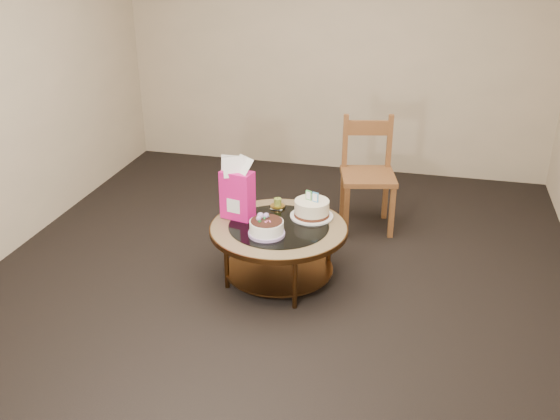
% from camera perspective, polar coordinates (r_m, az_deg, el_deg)
% --- Properties ---
extents(ground, '(5.00, 5.00, 0.00)m').
position_cam_1_polar(ground, '(4.79, -0.11, -6.35)').
color(ground, black).
rests_on(ground, ground).
extents(room_walls, '(4.52, 5.02, 2.61)m').
position_cam_1_polar(room_walls, '(4.21, -0.13, 11.94)').
color(room_walls, tan).
rests_on(room_walls, ground).
extents(coffee_table, '(1.02, 1.02, 0.46)m').
position_cam_1_polar(coffee_table, '(4.61, -0.12, -2.32)').
color(coffee_table, '#523217').
rests_on(coffee_table, ground).
extents(decorated_cake, '(0.26, 0.26, 0.15)m').
position_cam_1_polar(decorated_cake, '(4.42, -1.25, -1.68)').
color(decorated_cake, '#A587BF').
rests_on(decorated_cake, coffee_table).
extents(cream_cake, '(0.33, 0.33, 0.21)m').
position_cam_1_polar(cream_cake, '(4.69, 2.92, 0.09)').
color(cream_cake, white).
rests_on(cream_cake, coffee_table).
extents(gift_bag, '(0.26, 0.21, 0.48)m').
position_cam_1_polar(gift_bag, '(4.61, -3.93, 1.97)').
color(gift_bag, '#E4157F').
rests_on(gift_bag, coffee_table).
extents(pillar_candle, '(0.12, 0.12, 0.09)m').
position_cam_1_polar(pillar_candle, '(4.85, -0.21, 0.52)').
color(pillar_candle, '#D8B059').
rests_on(pillar_candle, coffee_table).
extents(dining_chair, '(0.54, 0.54, 0.98)m').
position_cam_1_polar(dining_chair, '(5.48, 8.02, 3.33)').
color(dining_chair, brown).
rests_on(dining_chair, ground).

